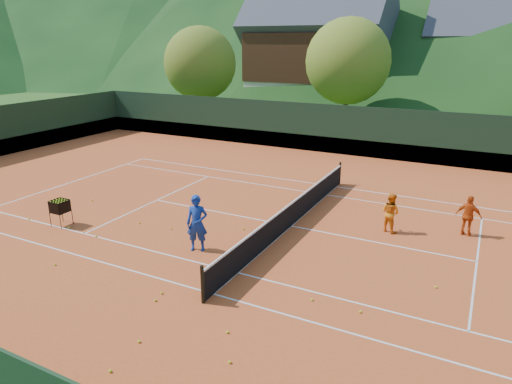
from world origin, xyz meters
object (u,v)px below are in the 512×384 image
at_px(tennis_net, 291,214).
at_px(ball_hopper, 60,207).
at_px(chalet_left, 318,52).
at_px(student_a, 390,213).
at_px(coach, 197,223).
at_px(chalet_mid, 498,60).
at_px(student_b, 469,216).

distance_m(tennis_net, ball_hopper, 8.69).
bearing_deg(chalet_left, student_a, -65.08).
height_order(student_a, tennis_net, student_a).
height_order(coach, ball_hopper, coach).
height_order(tennis_net, chalet_mid, chalet_mid).
bearing_deg(student_a, ball_hopper, 49.08).
distance_m(coach, student_b, 9.59).
xyz_separation_m(ball_hopper, chalet_left, (-2.24, 33.92, 4.88)).
xyz_separation_m(coach, student_b, (7.89, 5.44, -0.22)).
bearing_deg(student_b, coach, 43.04).
relative_size(student_b, tennis_net, 0.12).
height_order(coach, chalet_mid, chalet_mid).
bearing_deg(chalet_mid, student_b, -90.12).
bearing_deg(ball_hopper, chalet_left, 93.78).
height_order(tennis_net, ball_hopper, tennis_net).
bearing_deg(coach, student_b, 11.34).
distance_m(student_a, tennis_net, 3.60).
xyz_separation_m(coach, chalet_mid, (7.95, 37.34, 4.01)).
bearing_deg(chalet_left, coach, -76.43).
bearing_deg(chalet_mid, coach, -102.02).
bearing_deg(student_b, chalet_left, -51.84).
bearing_deg(coach, student_a, 17.17).
bearing_deg(chalet_left, tennis_net, -71.57).
height_order(student_a, chalet_mid, chalet_mid).
relative_size(ball_hopper, chalet_left, 0.07).
bearing_deg(chalet_mid, student_a, -94.57).
relative_size(coach, student_a, 1.32).
bearing_deg(student_b, chalet_mid, -81.69).
distance_m(ball_hopper, chalet_left, 34.34).
distance_m(coach, chalet_mid, 38.39).
relative_size(coach, student_b, 1.29).
bearing_deg(ball_hopper, student_a, 24.69).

